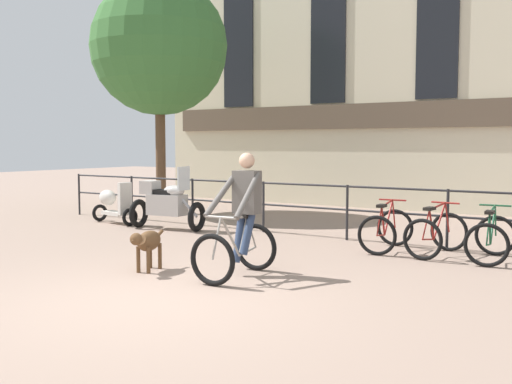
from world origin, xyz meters
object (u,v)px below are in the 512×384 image
Objects in this scene: cyclist_with_bike at (240,221)px; parked_bicycle_near_lamp at (386,230)px; parked_motorcycle at (166,203)px; dog at (147,242)px; parked_bicycle_mid_right at (491,238)px; parked_scooter at (113,203)px; parked_bicycle_mid_left at (436,234)px.

cyclist_with_bike is 1.47× the size of parked_bicycle_near_lamp.
dog is at bearing -149.72° from parked_motorcycle.
parked_bicycle_near_lamp is 1.71m from parked_bicycle_mid_right.
parked_bicycle_mid_right is at bearing 175.77° from parked_bicycle_near_lamp.
parked_motorcycle is at bearing 140.83° from cyclist_with_bike.
dog is 5.25m from parked_bicycle_mid_right.
cyclist_with_bike is 3.16m from parked_bicycle_near_lamp.
cyclist_with_bike is at bearing -108.02° from parked_scooter.
cyclist_with_bike is 6.27m from parked_scooter.
dog is 0.77× the size of parked_bicycle_near_lamp.
parked_scooter is (-1.67, 0.07, -0.10)m from parked_motorcycle.
parked_scooter is (-4.27, 3.38, 0.04)m from dog.
parked_scooter reaches higher than parked_bicycle_mid_left.
parked_bicycle_near_lamp is at bearing 6.72° from parked_bicycle_mid_left.
cyclist_with_bike is 1.41m from dog.
parked_bicycle_near_lamp is at bearing 69.01° from cyclist_with_bike.
cyclist_with_bike is 4.81m from parked_motorcycle.
parked_bicycle_mid_left and parked_bicycle_mid_right have the same top height.
dog is 4.65m from parked_bicycle_mid_left.
parked_bicycle_near_lamp is 6.52m from parked_scooter.
parked_motorcycle is 1.43× the size of parked_bicycle_mid_right.
parked_motorcycle is (-2.60, 3.32, 0.14)m from dog.
parked_scooter is (-7.37, -0.08, 0.10)m from parked_bicycle_mid_left.
parked_scooter reaches higher than parked_bicycle_mid_right.
cyclist_with_bike reaches higher than parked_motorcycle.
dog is 0.67× the size of parked_scooter.
cyclist_with_bike is 1.90× the size of dog.
parked_bicycle_mid_left is at bearing 55.58° from cyclist_with_bike.
parked_motorcycle is at bearing -3.23° from parked_bicycle_mid_right.
parked_bicycle_mid_left is 0.89× the size of parked_scooter.
parked_scooter is at bearing -3.95° from parked_bicycle_mid_right.
parked_bicycle_near_lamp is at bearing -79.75° from parked_scooter.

